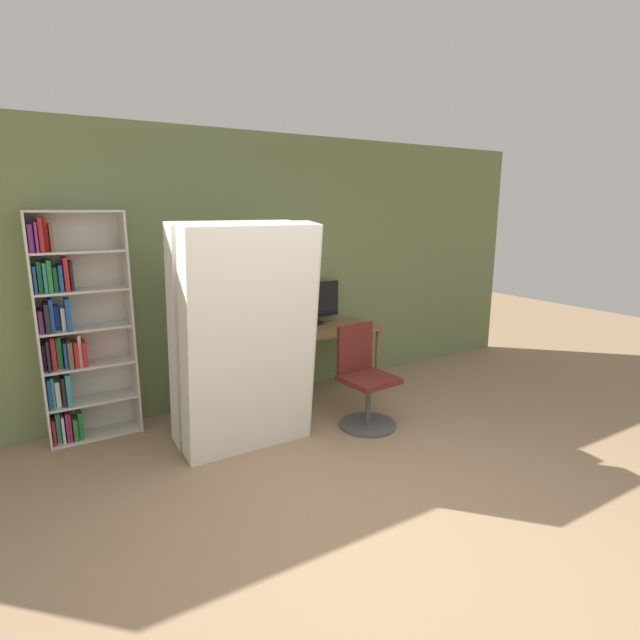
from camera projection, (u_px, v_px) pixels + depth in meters
name	position (u px, v px, depth m)	size (l,w,h in m)	color
ground_plane	(386.00, 546.00, 2.97)	(16.00, 16.00, 0.00)	#937556
wall_back	(219.00, 272.00, 4.92)	(8.00, 0.06, 2.70)	#6B7A4C
desk	(326.00, 337.00, 5.32)	(1.14, 0.62, 0.72)	brown
monitor	(316.00, 301.00, 5.42)	(0.56, 0.16, 0.46)	black
office_chair	(365.00, 386.00, 4.56)	(0.52, 0.52, 0.93)	#4C4C51
bookshelf	(74.00, 330.00, 4.19)	(0.74, 0.30, 1.95)	beige
mattress_near	(251.00, 342.00, 3.94)	(1.07, 0.44, 1.87)	silver
mattress_far	(236.00, 333.00, 4.21)	(1.07, 0.42, 1.87)	silver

